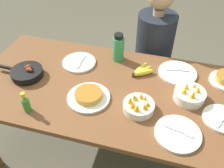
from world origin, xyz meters
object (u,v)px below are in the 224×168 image
Objects in this scene: empty_plate_far_right at (177,73)px; banana_bunch at (142,71)px; empty_plate_far_left at (79,62)px; water_bottle at (118,48)px; fruit_bowl_mango at (138,106)px; skillet at (26,73)px; empty_plate_near_front at (178,134)px; fruit_bowl_citrus at (190,95)px; frittata_plate_center at (89,96)px; person_figure at (151,64)px; hot_sauce_bottle at (26,103)px; empty_plate_mid_edge at (221,119)px.

banana_bunch is at bearing -166.22° from empty_plate_far_right.
water_bottle reaches higher than empty_plate_far_left.
fruit_bowl_mango is (0.50, -0.33, 0.03)m from empty_plate_far_left.
skillet reaches higher than empty_plate_near_front.
empty_plate_near_front is at bearing 169.77° from skillet.
banana_bunch is at bearing 152.01° from fruit_bowl_citrus.
fruit_bowl_mango is (0.31, -0.01, 0.01)m from frittata_plate_center.
frittata_plate_center is 0.21× the size of person_figure.
empty_plate_far_left and empty_plate_far_right have the same top height.
banana_bunch is at bearing 41.87° from hot_sauce_bottle.
hot_sauce_bottle is at bearing -138.13° from banana_bunch.
empty_plate_far_left is at bearing -137.31° from person_figure.
empty_plate_far_left is at bearing 168.50° from fruit_bowl_citrus.
water_bottle is (0.26, 0.13, 0.09)m from empty_plate_far_left.
empty_plate_near_front is 1.36× the size of fruit_bowl_mango.
frittata_plate_center is 0.62m from fruit_bowl_citrus.
empty_plate_mid_edge is 1.00× the size of water_bottle.
banana_bunch is 1.30× the size of hot_sauce_bottle.
empty_plate_far_right is at bearing 35.19° from hot_sauce_bottle.
fruit_bowl_citrus reaches higher than fruit_bowl_mango.
banana_bunch reaches higher than empty_plate_near_front.
fruit_bowl_citrus is (0.78, -0.16, 0.03)m from empty_plate_far_left.
fruit_bowl_citrus is at bearing -70.26° from empty_plate_far_right.
banana_bunch is 0.24m from water_bottle.
skillet is 1.26m from empty_plate_mid_edge.
banana_bunch is at bearing 50.72° from frittata_plate_center.
hot_sauce_bottle is at bearing -103.40° from empty_plate_far_left.
skillet reaches higher than frittata_plate_center.
empty_plate_mid_edge is at bearing 6.47° from fruit_bowl_mango.
banana_bunch is 0.51m from person_figure.
empty_plate_far_right is 1.01m from hot_sauce_bottle.
empty_plate_near_front is 0.29m from fruit_bowl_citrus.
person_figure is (-0.01, 0.78, -0.28)m from fruit_bowl_mango.
empty_plate_mid_edge is 1.12× the size of fruit_bowl_citrus.
empty_plate_far_right is (0.51, 0.39, -0.01)m from frittata_plate_center.
empty_plate_far_left is at bearing 146.67° from fruit_bowl_mango.
hot_sauce_bottle is at bearing -121.09° from water_bottle.
person_figure is (-0.29, 0.61, -0.28)m from fruit_bowl_citrus.
empty_plate_near_front is at bearing -99.02° from fruit_bowl_citrus.
frittata_plate_center is 1.42× the size of fruit_bowl_citrus.
empty_plate_far_right is at bearing 109.74° from fruit_bowl_citrus.
person_figure is (0.03, 0.44, -0.26)m from banana_bunch.
empty_plate_far_right is at bearing 63.44° from fruit_bowl_mango.
empty_plate_far_left is 1.15× the size of water_bottle.
water_bottle reaches higher than hot_sauce_bottle.
banana_bunch is 0.70× the size of frittata_plate_center.
skillet is at bearing -176.40° from fruit_bowl_citrus.
empty_plate_near_front is (0.28, -0.46, -0.01)m from banana_bunch.
empty_plate_far_left and empty_plate_mid_edge have the same top height.
water_bottle is (-0.71, 0.40, 0.09)m from empty_plate_mid_edge.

